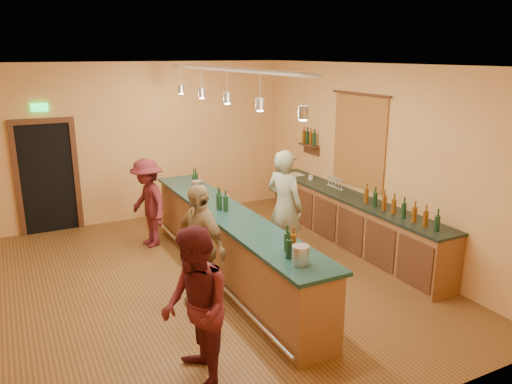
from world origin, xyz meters
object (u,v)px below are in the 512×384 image
bar_stool (222,203)px  customer_c (148,203)px  tasting_bar (229,240)px  back_counter (351,221)px  customer_a (195,309)px  bartender (285,207)px  customer_b (200,245)px

bar_stool → customer_c: bearing=-168.2°
tasting_bar → bar_stool: (0.82, 2.20, -0.12)m
back_counter → customer_a: (-3.80, -2.38, 0.37)m
back_counter → bar_stool: bearing=128.7°
tasting_bar → customer_c: customer_c is taller
bartender → bar_stool: (-0.24, 2.04, -0.45)m
customer_a → bar_stool: customer_a is taller
back_counter → customer_b: (-3.14, -0.76, 0.37)m
bartender → tasting_bar: bearing=76.2°
customer_b → bar_stool: (1.52, 2.79, -0.36)m
back_counter → customer_a: 4.50m
back_counter → customer_b: 3.25m
tasting_bar → bartender: 1.13m
back_counter → bartender: size_ratio=2.41×
tasting_bar → customer_a: bearing=-121.7°
bartender → customer_c: (-1.80, 1.72, -0.15)m
tasting_bar → customer_a: customer_a is taller
back_counter → customer_b: bearing=-166.3°
customer_a → bar_stool: (2.18, 4.40, -0.37)m
back_counter → tasting_bar: size_ratio=0.89×
bartender → customer_b: 1.91m
customer_c → bar_stool: 1.62m
tasting_bar → customer_c: size_ratio=3.20×
customer_a → customer_c: 4.12m
tasting_bar → customer_c: (-0.74, 1.88, 0.19)m
back_counter → tasting_bar: (-2.44, -0.18, 0.12)m
tasting_bar → back_counter: bearing=4.2°
customer_a → customer_c: (0.62, 4.07, -0.06)m
customer_c → back_counter: bearing=51.4°
tasting_bar → bar_stool: 2.35m
bartender → customer_b: bartender is taller
tasting_bar → customer_b: customer_b is taller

